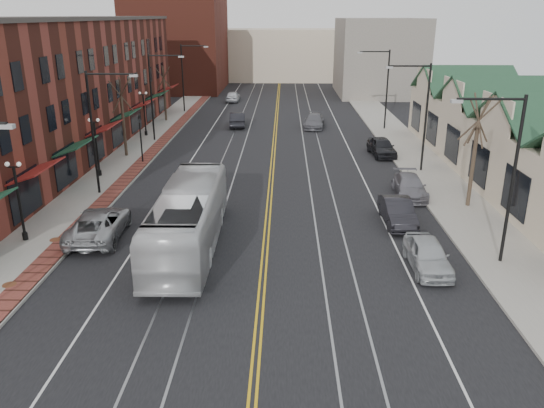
{
  "coord_description": "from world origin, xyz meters",
  "views": [
    {
      "loc": [
        0.93,
        -17.61,
        11.42
      ],
      "look_at": [
        0.32,
        8.75,
        2.0
      ],
      "focal_mm": 35.0,
      "sensor_mm": 36.0,
      "label": 1
    }
  ],
  "objects_px": {
    "parked_suv": "(99,224)",
    "parked_car_c": "(410,186)",
    "transit_bus": "(188,218)",
    "parked_car_b": "(397,212)",
    "parked_car_d": "(382,147)",
    "parked_car_a": "(428,255)"
  },
  "relations": [
    {
      "from": "transit_bus",
      "to": "parked_car_a",
      "type": "xyz_separation_m",
      "value": [
        11.69,
        -2.11,
        -0.92
      ]
    },
    {
      "from": "parked_suv",
      "to": "parked_car_a",
      "type": "relative_size",
      "value": 1.32
    },
    {
      "from": "transit_bus",
      "to": "parked_car_b",
      "type": "distance_m",
      "value": 12.03
    },
    {
      "from": "parked_car_a",
      "to": "parked_car_d",
      "type": "height_order",
      "value": "parked_car_d"
    },
    {
      "from": "transit_bus",
      "to": "parked_car_c",
      "type": "distance_m",
      "value": 15.84
    },
    {
      "from": "transit_bus",
      "to": "parked_car_b",
      "type": "height_order",
      "value": "transit_bus"
    },
    {
      "from": "parked_suv",
      "to": "parked_car_d",
      "type": "distance_m",
      "value": 25.88
    },
    {
      "from": "transit_bus",
      "to": "parked_car_d",
      "type": "xyz_separation_m",
      "value": [
        13.22,
        19.51,
        -0.87
      ]
    },
    {
      "from": "parked_car_a",
      "to": "parked_car_c",
      "type": "height_order",
      "value": "parked_car_a"
    },
    {
      "from": "parked_suv",
      "to": "parked_car_b",
      "type": "distance_m",
      "value": 16.71
    },
    {
      "from": "parked_suv",
      "to": "parked_car_c",
      "type": "bearing_deg",
      "value": -161.52
    },
    {
      "from": "transit_bus",
      "to": "parked_car_c",
      "type": "xyz_separation_m",
      "value": [
        13.22,
        8.67,
        -0.97
      ]
    },
    {
      "from": "transit_bus",
      "to": "parked_car_a",
      "type": "relative_size",
      "value": 2.77
    },
    {
      "from": "parked_suv",
      "to": "parked_car_a",
      "type": "xyz_separation_m",
      "value": [
        16.81,
        -3.35,
        -0.06
      ]
    },
    {
      "from": "parked_car_d",
      "to": "transit_bus",
      "type": "bearing_deg",
      "value": -129.18
    },
    {
      "from": "parked_car_d",
      "to": "parked_car_a",
      "type": "bearing_deg",
      "value": -99.11
    },
    {
      "from": "parked_car_c",
      "to": "parked_car_b",
      "type": "bearing_deg",
      "value": -107.28
    },
    {
      "from": "transit_bus",
      "to": "parked_car_c",
      "type": "relative_size",
      "value": 2.51
    },
    {
      "from": "transit_bus",
      "to": "parked_car_a",
      "type": "height_order",
      "value": "transit_bus"
    },
    {
      "from": "parked_suv",
      "to": "parked_car_d",
      "type": "xyz_separation_m",
      "value": [
        18.34,
        18.27,
        -0.01
      ]
    },
    {
      "from": "parked_car_d",
      "to": "parked_car_b",
      "type": "bearing_deg",
      "value": -101.55
    },
    {
      "from": "parked_car_a",
      "to": "parked_car_b",
      "type": "relative_size",
      "value": 0.96
    }
  ]
}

